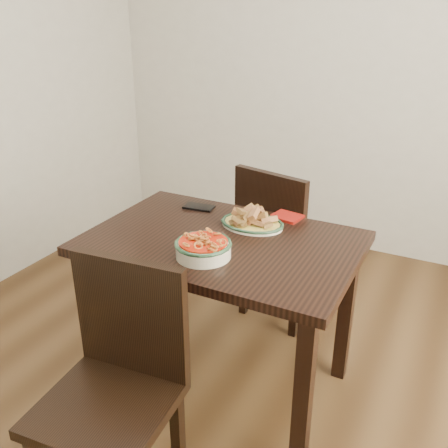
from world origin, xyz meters
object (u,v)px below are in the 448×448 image
at_px(dining_table, 222,262).
at_px(chair_far, 280,238).
at_px(fish_plate, 252,217).
at_px(noodle_bowl, 203,246).
at_px(chair_near, 118,375).
at_px(smartphone, 199,207).

xyz_separation_m(dining_table, chair_far, (0.03, 0.62, -0.14)).
height_order(dining_table, fish_plate, fish_plate).
bearing_deg(noodle_bowl, chair_near, -98.76).
relative_size(chair_near, smartphone, 6.24).
height_order(dining_table, smartphone, smartphone).
bearing_deg(smartphone, chair_near, -84.19).
bearing_deg(noodle_bowl, fish_plate, 82.08).
xyz_separation_m(dining_table, chair_near, (-0.06, -0.64, -0.14)).
xyz_separation_m(dining_table, noodle_bowl, (0.01, -0.17, 0.15)).
height_order(dining_table, chair_near, chair_near).
bearing_deg(noodle_bowl, dining_table, 93.17).
bearing_deg(fish_plate, chair_near, -98.40).
bearing_deg(dining_table, smartphone, 135.12).
bearing_deg(chair_far, chair_near, 98.84).
relative_size(dining_table, fish_plate, 4.03).
relative_size(dining_table, noodle_bowl, 4.99).
bearing_deg(smartphone, noodle_bowl, -64.52).
xyz_separation_m(chair_near, smartphone, (-0.19, 0.90, 0.26)).
relative_size(chair_near, noodle_bowl, 3.98).
distance_m(dining_table, fish_plate, 0.24).
relative_size(chair_far, fish_plate, 3.21).
bearing_deg(fish_plate, noodle_bowl, -97.92).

